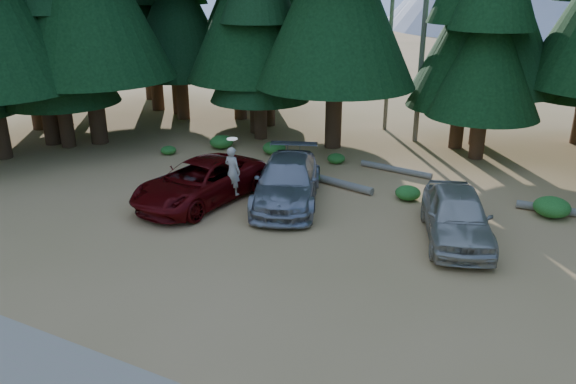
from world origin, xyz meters
name	(u,v)px	position (x,y,z in m)	size (l,w,h in m)	color
ground	(246,264)	(0.00, 0.00, 0.00)	(160.00, 160.00, 0.00)	#A38145
forest_belt_north	(401,136)	(0.00, 15.00, 0.00)	(36.00, 7.00, 22.00)	black
snag_front	(425,11)	(0.80, 14.50, 6.00)	(0.24, 0.24, 12.00)	#6E6358
snag_back	(391,30)	(-1.20, 16.00, 5.00)	(0.20, 0.20, 10.00)	#6E6358
red_pickup	(200,182)	(-3.80, 3.29, 0.73)	(2.44, 5.29, 1.47)	#590709
silver_minivan_center	(287,181)	(-1.09, 4.65, 0.76)	(2.14, 5.27, 1.53)	#919298
silver_minivan_right	(457,215)	(4.78, 4.25, 0.77)	(1.82, 4.52, 1.54)	#B2AD9E
frisbee_player	(232,171)	(-2.73, 3.71, 1.18)	(0.67, 0.48, 2.00)	beige
log_left	(327,180)	(-0.61, 7.00, 0.14)	(0.29, 0.29, 4.06)	#6E6358
log_mid	(396,169)	(1.36, 9.48, 0.13)	(0.25, 0.25, 3.05)	#6E6358
shrub_far_left	(274,148)	(-4.22, 9.47, 0.28)	(1.03, 1.03, 0.56)	#23611D
shrub_left	(222,142)	(-6.84, 9.21, 0.30)	(1.08, 1.08, 0.59)	#23611D
shrub_center_left	(307,177)	(-1.25, 6.57, 0.28)	(1.01, 1.01, 0.55)	#23611D
shrub_center_right	(336,158)	(-1.24, 9.50, 0.21)	(0.76, 0.76, 0.42)	#23611D
shrub_right	(408,193)	(2.62, 6.79, 0.25)	(0.89, 0.89, 0.49)	#23611D
shrub_far_right	(552,207)	(7.25, 7.46, 0.32)	(1.17, 1.17, 0.65)	#23611D
shrub_edge_west	(168,150)	(-8.40, 7.29, 0.19)	(0.69, 0.69, 0.38)	#23611D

